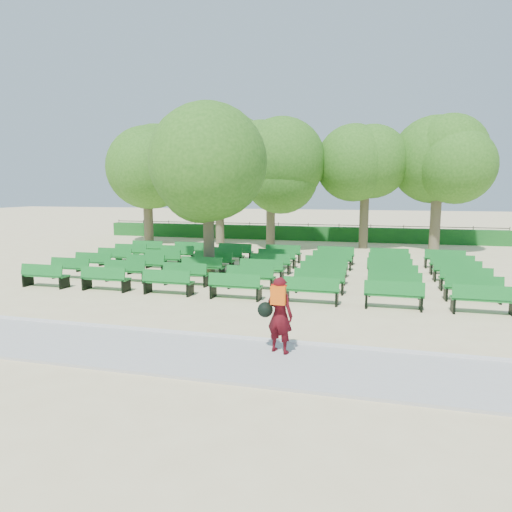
{
  "coord_description": "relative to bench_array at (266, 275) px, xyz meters",
  "views": [
    {
      "loc": [
        5.27,
        -15.47,
        3.29
      ],
      "look_at": [
        1.47,
        -1.0,
        1.1
      ],
      "focal_mm": 32.0,
      "sensor_mm": 36.0,
      "label": 1
    }
  ],
  "objects": [
    {
      "name": "curb",
      "position": [
        -1.3,
        -7.35,
        -0.03
      ],
      "size": [
        30.0,
        0.12,
        0.1
      ],
      "primitive_type": "cube",
      "color": "silver",
      "rests_on": "ground"
    },
    {
      "name": "paving",
      "position": [
        -1.3,
        -8.5,
        -0.05
      ],
      "size": [
        30.0,
        2.2,
        0.06
      ],
      "primitive_type": "cube",
      "color": "#A9AAA5",
      "rests_on": "ground"
    },
    {
      "name": "bench_array",
      "position": [
        0.0,
        0.0,
        0.0
      ],
      "size": [
        1.63,
        0.62,
        1.01
      ],
      "rotation": [
        0.0,
        0.0,
        0.08
      ],
      "color": "#136D23",
      "rests_on": "ground"
    },
    {
      "name": "person",
      "position": [
        2.18,
        -8.0,
        0.77
      ],
      "size": [
        0.76,
        0.53,
        1.53
      ],
      "rotation": [
        0.0,
        0.0,
        2.82
      ],
      "color": "#460A10",
      "rests_on": "ground"
    },
    {
      "name": "hedge",
      "position": [
        -1.3,
        12.9,
        0.37
      ],
      "size": [
        26.0,
        0.7,
        0.9
      ],
      "primitive_type": "cube",
      "color": "#175A1D",
      "rests_on": "ground"
    },
    {
      "name": "tree_line",
      "position": [
        -1.3,
        8.9,
        -0.08
      ],
      "size": [
        21.8,
        6.8,
        7.04
      ],
      "primitive_type": null,
      "color": "#31681B",
      "rests_on": "ground"
    },
    {
      "name": "fence",
      "position": [
        -1.3,
        13.3,
        -0.08
      ],
      "size": [
        26.0,
        0.1,
        1.02
      ],
      "primitive_type": null,
      "color": "black",
      "rests_on": "ground"
    },
    {
      "name": "tree_among",
      "position": [
        -2.18,
        -0.27,
        3.9
      ],
      "size": [
        4.11,
        4.11,
        5.85
      ],
      "color": "brown",
      "rests_on": "ground"
    },
    {
      "name": "ground",
      "position": [
        -1.3,
        -1.1,
        -0.08
      ],
      "size": [
        120.0,
        120.0,
        0.0
      ],
      "primitive_type": "plane",
      "color": "beige"
    }
  ]
}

